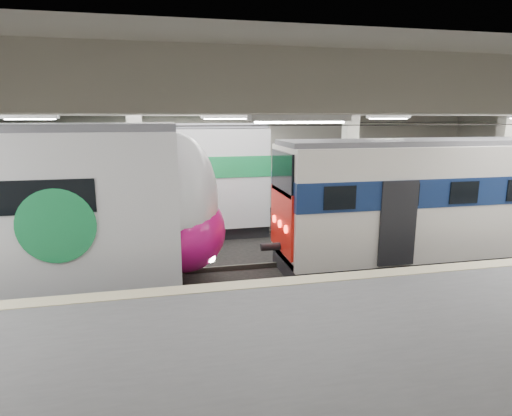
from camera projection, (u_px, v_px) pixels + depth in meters
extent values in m
cube|color=black|center=(237.00, 279.00, 13.44)|extent=(36.00, 24.00, 0.10)
cube|color=silver|center=(235.00, 96.00, 12.26)|extent=(36.00, 24.00, 0.20)
cube|color=beige|center=(204.00, 159.00, 22.39)|extent=(30.00, 0.10, 5.50)
cube|color=beige|center=(455.00, 411.00, 3.30)|extent=(30.00, 0.10, 5.50)
cube|color=#58585B|center=(303.00, 388.00, 7.10)|extent=(30.00, 7.00, 1.10)
cube|color=beige|center=(260.00, 283.00, 10.09)|extent=(30.00, 0.50, 0.02)
cube|color=beige|center=(138.00, 181.00, 15.08)|extent=(0.50, 0.50, 5.50)
cube|color=beige|center=(349.00, 174.00, 16.76)|extent=(0.50, 0.50, 5.50)
cube|color=beige|center=(501.00, 169.00, 18.23)|extent=(0.50, 0.50, 5.50)
cube|color=beige|center=(235.00, 106.00, 12.32)|extent=(30.00, 18.00, 0.50)
cube|color=#59544C|center=(237.00, 275.00, 13.41)|extent=(30.00, 1.52, 0.16)
cube|color=#59544C|center=(215.00, 231.00, 18.66)|extent=(30.00, 1.52, 0.16)
cylinder|color=black|center=(235.00, 126.00, 12.43)|extent=(30.00, 0.03, 0.03)
cylinder|color=black|center=(213.00, 123.00, 17.69)|extent=(30.00, 0.03, 0.03)
cube|color=white|center=(249.00, 118.00, 10.48)|extent=(26.00, 8.40, 0.12)
ellipsoid|color=silver|center=(177.00, 201.00, 12.52)|extent=(2.41, 2.98, 4.00)
ellipsoid|color=#BF0F6D|center=(183.00, 230.00, 12.74)|extent=(2.55, 3.04, 2.45)
cylinder|color=#198947|center=(56.00, 226.00, 10.46)|extent=(1.88, 0.06, 1.88)
cube|color=silver|center=(460.00, 197.00, 14.57)|extent=(12.56, 2.75, 3.58)
cube|color=#122450|center=(462.00, 184.00, 14.48)|extent=(12.60, 2.81, 0.87)
cube|color=red|center=(282.00, 220.00, 13.35)|extent=(0.08, 2.34, 1.97)
cube|color=black|center=(282.00, 173.00, 13.03)|extent=(0.08, 2.20, 1.29)
cube|color=#4C4C51|center=(466.00, 141.00, 14.18)|extent=(12.56, 2.15, 0.16)
cube|color=black|center=(455.00, 251.00, 14.98)|extent=(12.56, 1.93, 0.70)
cube|color=silver|center=(84.00, 180.00, 17.06)|extent=(14.70, 3.10, 3.98)
cube|color=#198947|center=(82.00, 167.00, 16.95)|extent=(14.74, 3.16, 0.84)
cube|color=#4C4C51|center=(79.00, 126.00, 16.61)|extent=(14.69, 2.58, 0.16)
cube|color=black|center=(88.00, 233.00, 17.52)|extent=(14.70, 2.78, 0.60)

